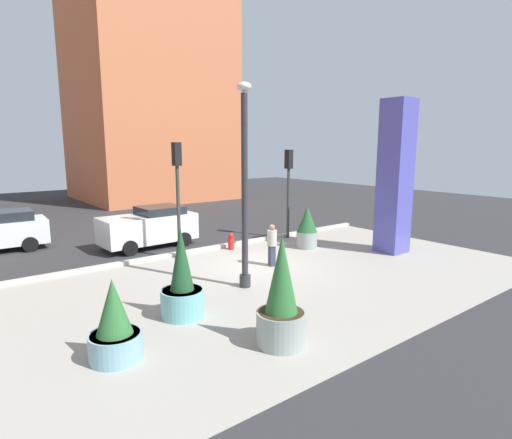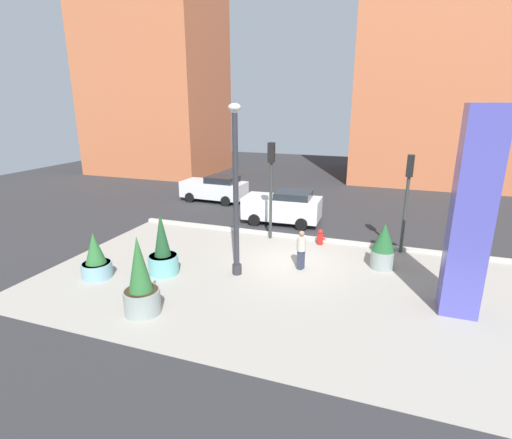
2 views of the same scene
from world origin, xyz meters
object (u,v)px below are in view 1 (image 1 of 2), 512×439
(traffic_light_corner, at_px, (177,181))
(traffic_light_far_side, at_px, (288,179))
(pedestrian_crossing, at_px, (272,243))
(art_pillar_blue, at_px, (395,177))
(potted_plant_near_left, at_px, (115,327))
(potted_plant_curbside, at_px, (281,302))
(lamp_post, at_px, (245,191))
(potted_plant_by_pillar, at_px, (182,285))
(fire_hydrant, at_px, (231,241))
(car_curb_west, at_px, (149,227))
(potted_plant_mid_plaza, at_px, (307,228))

(traffic_light_corner, height_order, traffic_light_far_side, traffic_light_corner)
(pedestrian_crossing, bearing_deg, art_pillar_blue, -15.36)
(potted_plant_near_left, distance_m, potted_plant_curbside, 3.62)
(lamp_post, distance_m, potted_plant_near_left, 5.80)
(art_pillar_blue, relative_size, potted_plant_by_pillar, 2.60)
(fire_hydrant, relative_size, pedestrian_crossing, 0.47)
(lamp_post, height_order, pedestrian_crossing, lamp_post)
(lamp_post, xyz_separation_m, potted_plant_curbside, (-1.69, -3.68, -2.07))
(art_pillar_blue, xyz_separation_m, potted_plant_curbside, (-9.32, -3.49, -2.16))
(fire_hydrant, distance_m, car_curb_west, 3.78)
(car_curb_west, relative_size, pedestrian_crossing, 2.63)
(art_pillar_blue, height_order, potted_plant_by_pillar, art_pillar_blue)
(potted_plant_mid_plaza, bearing_deg, potted_plant_curbside, -138.27)
(fire_hydrant, bearing_deg, art_pillar_blue, -40.81)
(potted_plant_mid_plaza, height_order, car_curb_west, potted_plant_mid_plaza)
(potted_plant_by_pillar, xyz_separation_m, traffic_light_corner, (2.66, 5.28, 2.24))
(lamp_post, relative_size, potted_plant_near_left, 3.56)
(potted_plant_mid_plaza, bearing_deg, fire_hydrant, 147.23)
(potted_plant_mid_plaza, relative_size, potted_plant_by_pillar, 0.76)
(lamp_post, relative_size, potted_plant_by_pillar, 2.59)
(traffic_light_corner, xyz_separation_m, car_curb_west, (-0.12, 2.62, -2.20))
(potted_plant_near_left, distance_m, traffic_light_far_side, 12.87)
(art_pillar_blue, bearing_deg, potted_plant_by_pillar, -176.19)
(art_pillar_blue, height_order, potted_plant_near_left, art_pillar_blue)
(potted_plant_near_left, xyz_separation_m, potted_plant_mid_plaza, (10.13, 4.52, 0.20))
(fire_hydrant, relative_size, traffic_light_far_side, 0.17)
(potted_plant_mid_plaza, xyz_separation_m, potted_plant_curbside, (-6.93, -6.18, 0.10))
(potted_plant_mid_plaza, height_order, traffic_light_far_side, traffic_light_far_side)
(potted_plant_by_pillar, height_order, traffic_light_far_side, traffic_light_far_side)
(potted_plant_near_left, height_order, fire_hydrant, potted_plant_near_left)
(pedestrian_crossing, bearing_deg, potted_plant_curbside, -128.08)
(potted_plant_near_left, relative_size, traffic_light_far_side, 0.42)
(lamp_post, xyz_separation_m, traffic_light_corner, (-0.04, 4.40, 0.02))
(potted_plant_by_pillar, distance_m, car_curb_west, 8.30)
(lamp_post, bearing_deg, potted_plant_near_left, -157.50)
(lamp_post, height_order, art_pillar_blue, art_pillar_blue)
(traffic_light_corner, bearing_deg, potted_plant_by_pillar, -116.77)
(traffic_light_corner, relative_size, traffic_light_far_side, 1.07)
(lamp_post, relative_size, potted_plant_mid_plaza, 3.40)
(traffic_light_corner, distance_m, pedestrian_crossing, 4.43)
(car_curb_west, bearing_deg, lamp_post, -88.66)
(potted_plant_near_left, bearing_deg, lamp_post, 22.50)
(art_pillar_blue, bearing_deg, potted_plant_mid_plaza, 131.69)
(potted_plant_curbside, distance_m, traffic_light_far_side, 11.39)
(traffic_light_far_side, bearing_deg, fire_hydrant, -176.19)
(art_pillar_blue, relative_size, fire_hydrant, 8.50)
(potted_plant_near_left, height_order, potted_plant_by_pillar, potted_plant_by_pillar)
(potted_plant_mid_plaza, height_order, fire_hydrant, potted_plant_mid_plaza)
(art_pillar_blue, relative_size, car_curb_west, 1.52)
(potted_plant_mid_plaza, bearing_deg, traffic_light_corner, 160.16)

